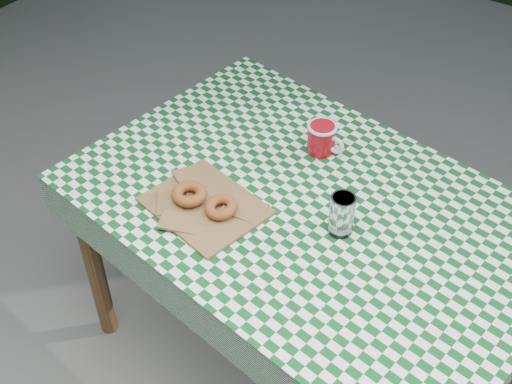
% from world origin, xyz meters
% --- Properties ---
extents(ground, '(60.00, 60.00, 0.00)m').
position_xyz_m(ground, '(0.00, 0.00, 0.00)').
color(ground, '#595954').
rests_on(ground, ground).
extents(table, '(1.41, 1.04, 0.75)m').
position_xyz_m(table, '(0.13, -0.19, 0.38)').
color(table, '#55381D').
rests_on(table, ground).
extents(tablecloth, '(1.43, 1.06, 0.01)m').
position_xyz_m(tablecloth, '(0.13, -0.19, 0.75)').
color(tablecloth, '#0A4619').
rests_on(tablecloth, table).
extents(paper_bag, '(0.35, 0.31, 0.02)m').
position_xyz_m(paper_bag, '(-0.10, -0.37, 0.76)').
color(paper_bag, olive).
rests_on(paper_bag, tablecloth).
extents(bagel_front, '(0.12, 0.12, 0.03)m').
position_xyz_m(bagel_front, '(-0.15, -0.37, 0.79)').
color(bagel_front, brown).
rests_on(bagel_front, paper_bag).
extents(bagel_back, '(0.13, 0.13, 0.03)m').
position_xyz_m(bagel_back, '(-0.05, -0.37, 0.79)').
color(bagel_back, '#A14F21').
rests_on(bagel_back, paper_bag).
extents(coffee_mug, '(0.18, 0.18, 0.09)m').
position_xyz_m(coffee_mug, '(0.03, 0.03, 0.80)').
color(coffee_mug, maroon).
rests_on(coffee_mug, tablecloth).
extents(drinking_glass, '(0.08, 0.08, 0.12)m').
position_xyz_m(drinking_glass, '(0.25, -0.23, 0.82)').
color(drinking_glass, white).
rests_on(drinking_glass, tablecloth).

